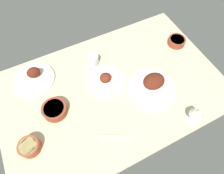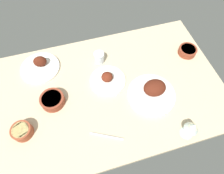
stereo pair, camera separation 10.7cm
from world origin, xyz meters
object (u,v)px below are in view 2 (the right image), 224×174
at_px(water_tumbler, 99,58).
at_px(plate_far_side, 153,91).
at_px(bowl_cream, 187,51).
at_px(wine_glass, 193,127).
at_px(plate_center_main, 40,66).
at_px(bowl_potatoes, 52,100).
at_px(bowl_pasta, 22,131).
at_px(fork_loose, 107,136).
at_px(plate_near_viewer, 108,80).

bearing_deg(water_tumbler, plate_far_side, 126.55).
distance_m(bowl_cream, wine_glass, 0.59).
height_order(plate_far_side, plate_center_main, plate_far_side).
xyz_separation_m(plate_center_main, bowl_potatoes, (-0.05, 0.28, 0.01)).
xyz_separation_m(plate_center_main, bowl_cream, (-1.00, 0.16, 0.00)).
height_order(bowl_pasta, bowl_cream, bowl_pasta).
xyz_separation_m(wine_glass, fork_loose, (0.43, -0.11, -0.10)).
distance_m(bowl_potatoes, wine_glass, 0.79).
bearing_deg(fork_loose, water_tumbler, 107.25).
height_order(plate_near_viewer, wine_glass, wine_glass).
bearing_deg(plate_near_viewer, bowl_pasta, 20.05).
relative_size(bowl_potatoes, wine_glass, 1.02).
height_order(plate_near_viewer, plate_center_main, plate_center_main).
height_order(bowl_pasta, bowl_potatoes, bowl_pasta).
height_order(plate_near_viewer, fork_loose, plate_near_viewer).
xyz_separation_m(bowl_cream, water_tumbler, (0.61, -0.10, 0.01)).
bearing_deg(plate_far_side, bowl_potatoes, -10.79).
distance_m(wine_glass, water_tumbler, 0.71).
distance_m(plate_far_side, bowl_cream, 0.43).
height_order(bowl_cream, fork_loose, bowl_cream).
relative_size(bowl_pasta, water_tumbler, 1.44).
xyz_separation_m(plate_near_viewer, bowl_pasta, (0.54, 0.20, 0.01)).
xyz_separation_m(plate_near_viewer, water_tumbler, (0.01, -0.17, 0.02)).
relative_size(plate_far_side, fork_loose, 1.55).
relative_size(plate_center_main, bowl_potatoes, 1.81).
bearing_deg(bowl_potatoes, bowl_cream, -172.67).
bearing_deg(plate_near_viewer, bowl_cream, -173.30).
distance_m(plate_center_main, bowl_cream, 1.01).
height_order(plate_center_main, water_tumbler, plate_center_main).
relative_size(plate_center_main, water_tumbler, 3.36).
distance_m(plate_center_main, bowl_potatoes, 0.28).
bearing_deg(plate_near_viewer, water_tumbler, -86.59).
relative_size(plate_near_viewer, bowl_potatoes, 1.61).
relative_size(plate_center_main, wine_glass, 1.84).
distance_m(plate_near_viewer, water_tumbler, 0.17).
height_order(bowl_potatoes, wine_glass, wine_glass).
relative_size(plate_near_viewer, bowl_pasta, 2.07).
bearing_deg(plate_center_main, plate_far_side, 148.66).
xyz_separation_m(plate_near_viewer, wine_glass, (-0.33, 0.45, 0.08)).
height_order(bowl_potatoes, fork_loose, bowl_potatoes).
relative_size(wine_glass, fork_loose, 0.74).
bearing_deg(bowl_potatoes, wine_glass, 149.75).
bearing_deg(bowl_cream, bowl_pasta, 13.20).
bearing_deg(plate_center_main, plate_near_viewer, 150.67).
xyz_separation_m(plate_near_viewer, bowl_cream, (-0.60, -0.07, 0.01)).
xyz_separation_m(plate_center_main, water_tumbler, (-0.39, 0.05, 0.02)).
height_order(plate_far_side, plate_near_viewer, plate_far_side).
bearing_deg(plate_far_side, fork_loose, 27.63).
distance_m(bowl_potatoes, water_tumbler, 0.41).
bearing_deg(wine_glass, fork_loose, -13.82).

